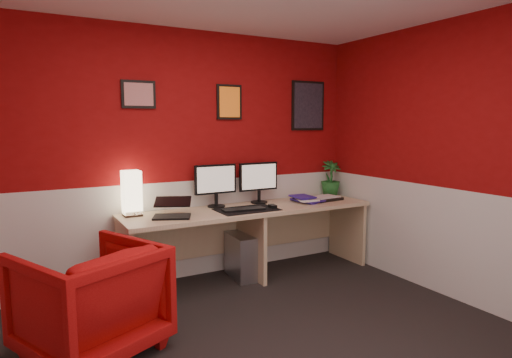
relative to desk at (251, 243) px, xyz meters
The scene contains 23 objects.
ground 1.59m from the desk, 114.90° to the right, with size 4.00×3.50×0.01m, color black.
wall_back 1.15m from the desk, 152.12° to the left, with size 4.00×0.01×2.50m, color maroon.
wall_right 2.14m from the desk, 46.19° to the right, with size 0.01×3.50×2.50m, color maroon.
wainscot_back 0.75m from the desk, 152.47° to the left, with size 4.00×0.01×1.00m, color silver.
wainscot_right 1.95m from the desk, 46.30° to the right, with size 0.01×3.50×1.00m, color silver.
desk is the anchor object (origin of this frame).
shoji_lamp 1.29m from the desk, behind, with size 0.16×0.16×0.40m, color #FFE5B2.
laptop 0.98m from the desk, behind, with size 0.33×0.23×0.22m, color black.
monitor_left 0.75m from the desk, 143.68° to the left, with size 0.45×0.06×0.58m, color black.
monitor_right 0.72m from the desk, 44.07° to the left, with size 0.45×0.06×0.58m, color black.
desk_mat 0.39m from the desk, 138.36° to the right, with size 0.60×0.38×0.01m, color black.
keyboard 0.42m from the desk, 143.73° to the right, with size 0.42×0.14×0.02m, color black.
mouse 0.44m from the desk, 35.57° to the right, with size 0.06×0.10×0.03m, color black.
book_bottom 0.70m from the desk, ahead, with size 0.24×0.32×0.03m, color #332095.
book_middle 0.69m from the desk, ahead, with size 0.22×0.30×0.02m, color silver.
book_top 0.67m from the desk, ahead, with size 0.20×0.27×0.03m, color #332095.
zen_tray 1.01m from the desk, ahead, with size 0.35×0.25×0.03m, color black.
potted_plant 1.34m from the desk, 10.39° to the left, with size 0.23×0.23×0.41m, color #19591E.
pc_tower 0.17m from the desk, 154.16° to the left, with size 0.20×0.45×0.45m, color #99999E.
armchair 1.85m from the desk, 154.84° to the right, with size 0.82×0.84×0.76m, color #AC1312.
art_left 1.83m from the desk, 162.02° to the left, with size 0.32×0.02×0.26m, color red.
art_center 1.47m from the desk, 103.17° to the left, with size 0.28×0.02×0.36m, color orange.
art_right 1.72m from the desk, 19.61° to the left, with size 0.44×0.02×0.56m, color black.
Camera 1 is at (-1.41, -2.43, 1.58)m, focal length 30.66 mm.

